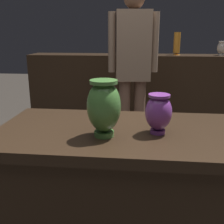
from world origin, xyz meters
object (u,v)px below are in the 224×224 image
at_px(shelf_vase_right, 177,44).
at_px(vase_centerpiece, 104,106).
at_px(shelf_vase_far_right, 222,48).
at_px(visitor_center_back, 133,64).
at_px(vase_tall_behind, 158,112).

bearing_deg(shelf_vase_right, vase_centerpiece, -104.03).
distance_m(vase_centerpiece, shelf_vase_right, 2.41).
xyz_separation_m(shelf_vase_far_right, visitor_center_back, (-1.02, -0.81, -0.11)).
relative_size(vase_centerpiece, shelf_vase_right, 0.96).
height_order(vase_tall_behind, shelf_vase_far_right, shelf_vase_far_right).
distance_m(vase_tall_behind, shelf_vase_far_right, 2.38).
xyz_separation_m(vase_centerpiece, shelf_vase_far_right, (1.10, 2.28, 0.14)).
height_order(vase_centerpiece, visitor_center_back, visitor_center_back).
relative_size(vase_centerpiece, visitor_center_back, 0.16).
relative_size(shelf_vase_right, visitor_center_back, 0.16).
xyz_separation_m(vase_centerpiece, visitor_center_back, (0.08, 1.47, 0.03)).
bearing_deg(vase_centerpiece, vase_tall_behind, 14.39).
distance_m(vase_centerpiece, shelf_vase_far_right, 2.54).
xyz_separation_m(vase_tall_behind, shelf_vase_far_right, (0.86, 2.22, 0.18)).
bearing_deg(shelf_vase_right, visitor_center_back, -120.29).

